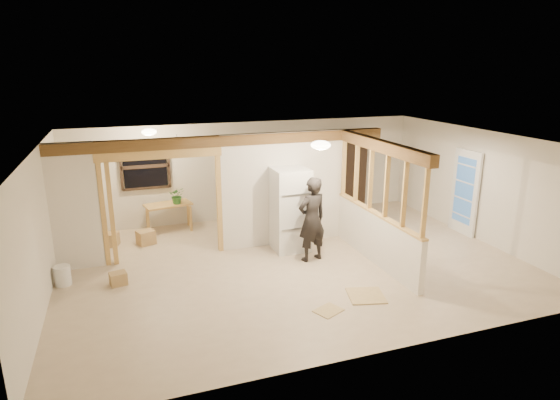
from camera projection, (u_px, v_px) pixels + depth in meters
name	position (u px, v px, depth m)	size (l,w,h in m)	color
floor	(294.00, 264.00, 9.47)	(9.00, 6.50, 0.01)	#CAB496
ceiling	(295.00, 141.00, 8.77)	(9.00, 6.50, 0.01)	white
wall_back	(250.00, 170.00, 12.07)	(9.00, 0.01, 2.50)	silver
wall_front	(382.00, 271.00, 6.17)	(9.00, 0.01, 2.50)	silver
wall_left	(40.00, 230.00, 7.70)	(0.01, 6.50, 2.50)	silver
wall_right	(481.00, 186.00, 10.53)	(0.01, 6.50, 2.50)	silver
partition_left_stub	(75.00, 207.00, 8.94)	(0.90, 0.12, 2.50)	silver
partition_center	(284.00, 189.00, 10.27)	(2.80, 0.12, 2.50)	silver
doorway_frame	(163.00, 207.00, 9.50)	(2.46, 0.14, 2.20)	tan
header_beam_back	(229.00, 140.00, 9.58)	(7.00, 0.18, 0.22)	brown
header_beam_right	(381.00, 146.00, 8.95)	(0.18, 3.30, 0.22)	brown
pony_wall	(375.00, 238.00, 9.47)	(0.12, 3.20, 1.00)	silver
stud_partition	(378.00, 182.00, 9.15)	(0.14, 3.20, 1.32)	tan
window_back	(145.00, 167.00, 11.10)	(1.12, 0.10, 1.10)	black
french_door	(465.00, 192.00, 10.94)	(0.12, 0.86, 2.00)	white
ceiling_dome_main	(321.00, 145.00, 8.42)	(0.36, 0.36, 0.16)	#FFEABF
ceiling_dome_util	(149.00, 132.00, 10.08)	(0.32, 0.32, 0.14)	#FFEABF
hanging_bulb	(178.00, 150.00, 9.69)	(0.07, 0.07, 0.07)	#FFD88C
refrigerator	(290.00, 210.00, 9.99)	(0.74, 0.72, 1.79)	white
woman	(312.00, 219.00, 9.41)	(0.64, 0.42, 1.75)	#282525
work_table	(169.00, 217.00, 11.28)	(1.08, 0.54, 0.68)	tan
potted_plant	(177.00, 195.00, 11.13)	(0.37, 0.32, 0.41)	#2D5323
shop_vac	(77.00, 230.00, 10.50)	(0.47, 0.47, 0.61)	#910C06
bookshelf	(347.00, 174.00, 12.76)	(1.01, 0.34, 2.02)	black
bucket	(63.00, 275.00, 8.50)	(0.29, 0.29, 0.37)	white
box_util_a	(146.00, 237.00, 10.47)	(0.36, 0.31, 0.31)	tan
box_util_b	(111.00, 239.00, 10.37)	(0.31, 0.31, 0.29)	tan
box_front	(118.00, 279.00, 8.53)	(0.29, 0.24, 0.24)	tan
floor_panel_near	(366.00, 296.00, 8.12)	(0.61, 0.61, 0.02)	tan
floor_panel_far	(328.00, 311.00, 7.64)	(0.43, 0.35, 0.01)	tan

